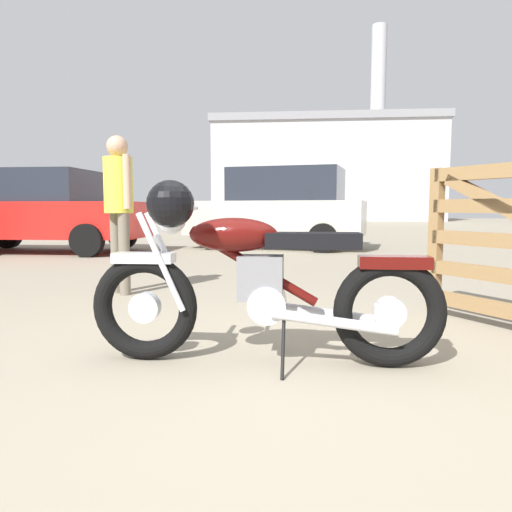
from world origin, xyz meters
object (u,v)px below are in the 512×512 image
object	(u,v)px
bystander	(119,198)
pale_sedan_back	(280,207)
blue_hatchback_right	(42,211)
vintage_motorcycle	(255,281)

from	to	relation	value
bystander	pale_sedan_back	distance (m)	6.11
blue_hatchback_right	pale_sedan_back	size ratio (longest dim) A/B	1.02
vintage_motorcycle	bystander	size ratio (longest dim) A/B	1.25
bystander	blue_hatchback_right	size ratio (longest dim) A/B	0.39
pale_sedan_back	bystander	bearing A→B (deg)	87.96
vintage_motorcycle	pale_sedan_back	world-z (taller)	pale_sedan_back
bystander	pale_sedan_back	xyz separation A→B (m)	(1.29, 5.97, -0.10)
bystander	pale_sedan_back	size ratio (longest dim) A/B	0.40
bystander	pale_sedan_back	world-z (taller)	pale_sedan_back
blue_hatchback_right	bystander	bearing A→B (deg)	-52.32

